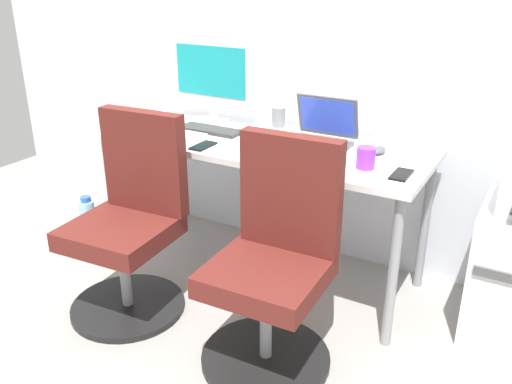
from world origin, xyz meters
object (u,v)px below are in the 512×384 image
object	(u,v)px
office_chair_left	(130,225)
water_bottle_on_floor	(89,222)
desktop_monitor	(212,76)
office_chair_right	(274,267)
coffee_mug	(366,158)
open_laptop	(320,133)

from	to	relation	value
office_chair_left	water_bottle_on_floor	bearing A→B (deg)	153.07
water_bottle_on_floor	desktop_monitor	size ratio (longest dim) A/B	0.65
office_chair_right	coffee_mug	xyz separation A→B (m)	(0.20, 0.45, 0.36)
water_bottle_on_floor	coffee_mug	xyz separation A→B (m)	(1.59, 0.12, 0.64)
office_chair_left	water_bottle_on_floor	distance (m)	0.77
desktop_monitor	office_chair_left	bearing A→B (deg)	-87.90
office_chair_right	open_laptop	size ratio (longest dim) A/B	3.03
water_bottle_on_floor	desktop_monitor	world-z (taller)	desktop_monitor
open_laptop	coffee_mug	distance (m)	0.37
coffee_mug	water_bottle_on_floor	bearing A→B (deg)	-175.67
office_chair_right	office_chair_left	bearing A→B (deg)	-179.99
desktop_monitor	coffee_mug	size ratio (longest dim) A/B	5.22
office_chair_right	water_bottle_on_floor	xyz separation A→B (m)	(-1.39, 0.33, -0.28)
office_chair_right	water_bottle_on_floor	size ratio (longest dim) A/B	3.03
office_chair_left	coffee_mug	xyz separation A→B (m)	(0.95, 0.45, 0.36)
open_laptop	desktop_monitor	bearing A→B (deg)	172.38
open_laptop	coffee_mug	xyz separation A→B (m)	(0.30, -0.21, -0.01)
office_chair_left	coffee_mug	bearing A→B (deg)	25.12
office_chair_left	open_laptop	xyz separation A→B (m)	(0.65, 0.66, 0.37)
office_chair_left	open_laptop	bearing A→B (deg)	45.49
office_chair_right	open_laptop	world-z (taller)	open_laptop
desktop_monitor	open_laptop	distance (m)	0.71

